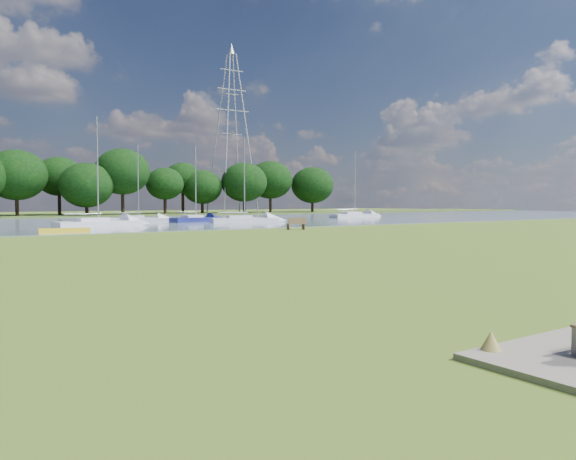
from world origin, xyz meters
TOP-DOWN VIEW (x-y plane):
  - ground at (0.00, 0.00)m, footprint 220.00×220.00m
  - river at (0.00, 42.00)m, footprint 220.00×40.00m
  - riverbank_bench at (16.96, 19.09)m, footprint 1.62×0.72m
  - kayak at (0.34, 24.00)m, footprint 3.47×1.19m
  - pylon at (38.48, 70.00)m, footprint 6.67×4.67m
  - sailboat_2 at (11.24, 40.26)m, footprint 6.35×3.42m
  - sailboat_3 at (20.31, 33.60)m, footprint 7.25×3.66m
  - sailboat_5 at (4.67, 31.49)m, footprint 7.61×3.27m
  - sailboat_8 at (16.70, 37.77)m, footprint 6.04×2.85m
  - sailboat_9 at (40.66, 39.64)m, footprint 7.09×2.25m

SIDE VIEW (x-z plane):
  - ground at x=0.00m, z-range 0.00..0.00m
  - river at x=0.00m, z-range -0.05..0.05m
  - kayak at x=0.34m, z-range 0.05..0.39m
  - sailboat_2 at x=11.24m, z-range -3.61..4.56m
  - riverbank_bench at x=16.96m, z-range 0.00..0.97m
  - sailboat_3 at x=20.31m, z-range -3.99..4.97m
  - sailboat_8 at x=16.70m, z-range -3.55..4.56m
  - sailboat_9 at x=40.66m, z-range -3.95..5.00m
  - sailboat_5 at x=4.67m, z-range -4.22..5.29m
  - pylon at x=38.48m, z-range 3.80..33.35m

